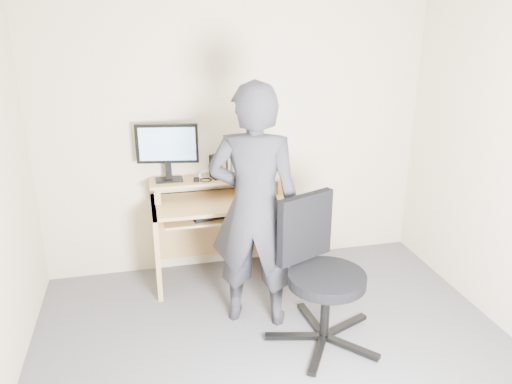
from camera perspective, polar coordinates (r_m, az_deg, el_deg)
name	(u,v)px	position (r m, az deg, el deg)	size (l,w,h in m)	color
ground	(290,380)	(3.53, 3.86, -20.61)	(3.50, 3.50, 0.00)	#56555A
back_wall	(237,135)	(4.51, -2.23, 6.54)	(3.50, 0.02, 2.50)	beige
desk	(220,218)	(4.49, -4.08, -3.02)	(1.20, 0.60, 0.91)	tan
monitor	(167,147)	(4.31, -10.10, 5.06)	(0.53, 0.15, 0.50)	black
external_drive	(216,167)	(4.39, -4.64, 2.86)	(0.07, 0.13, 0.20)	black
travel_mug	(231,167)	(4.39, -2.89, 2.91)	(0.09, 0.09, 0.20)	#B8B8BD
smartphone	(247,176)	(4.42, -1.08, 1.79)	(0.07, 0.13, 0.01)	black
charger	(196,180)	(4.33, -6.83, 1.40)	(0.04, 0.04, 0.04)	black
headphones	(207,175)	(4.47, -5.58, 1.94)	(0.16, 0.16, 0.02)	silver
keyboard	(218,214)	(4.28, -4.39, -2.47)	(0.46, 0.18, 0.03)	black
mouse	(269,198)	(4.32, 1.48, -0.75)	(0.10, 0.06, 0.04)	black
office_chair	(319,267)	(3.62, 7.22, -8.55)	(0.84, 0.82, 1.05)	black
person	(254,208)	(3.66, -0.17, -1.83)	(0.68, 0.45, 1.87)	black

